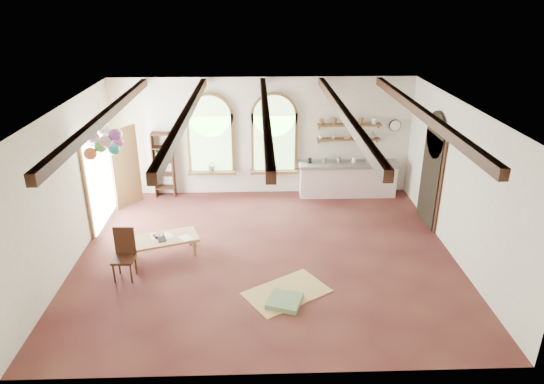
{
  "coord_description": "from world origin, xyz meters",
  "views": [
    {
      "loc": [
        -0.18,
        -9.1,
        5.33
      ],
      "look_at": [
        0.14,
        0.6,
        1.21
      ],
      "focal_mm": 32.0,
      "sensor_mm": 36.0,
      "label": 1
    }
  ],
  "objects_px": {
    "coffee_table": "(163,240)",
    "balloon_cluster": "(103,141)",
    "kitchen_counter": "(347,179)",
    "side_chair": "(125,264)"
  },
  "relations": [
    {
      "from": "kitchen_counter",
      "to": "side_chair",
      "type": "bearing_deg",
      "value": -141.89
    },
    {
      "from": "coffee_table",
      "to": "side_chair",
      "type": "xyz_separation_m",
      "value": [
        -0.6,
        -0.85,
        -0.07
      ]
    },
    {
      "from": "kitchen_counter",
      "to": "balloon_cluster",
      "type": "relative_size",
      "value": 2.31
    },
    {
      "from": "side_chair",
      "to": "balloon_cluster",
      "type": "relative_size",
      "value": 0.89
    },
    {
      "from": "kitchen_counter",
      "to": "coffee_table",
      "type": "relative_size",
      "value": 1.67
    },
    {
      "from": "coffee_table",
      "to": "balloon_cluster",
      "type": "distance_m",
      "value": 2.43
    },
    {
      "from": "side_chair",
      "to": "coffee_table",
      "type": "bearing_deg",
      "value": 54.73
    },
    {
      "from": "kitchen_counter",
      "to": "balloon_cluster",
      "type": "bearing_deg",
      "value": -157.17
    },
    {
      "from": "kitchen_counter",
      "to": "coffee_table",
      "type": "distance_m",
      "value": 5.5
    },
    {
      "from": "side_chair",
      "to": "balloon_cluster",
      "type": "distance_m",
      "value": 2.67
    }
  ]
}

